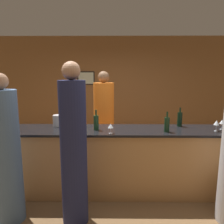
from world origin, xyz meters
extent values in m
plane|color=brown|center=(0.00, 0.00, 0.00)|extent=(14.00, 14.00, 0.00)
cube|color=brown|center=(0.00, 2.49, 1.40)|extent=(8.00, 0.06, 2.80)
cube|color=black|center=(-0.81, 2.45, 1.75)|extent=(0.44, 0.02, 0.34)
cube|color=#B7C6B2|center=(-0.81, 2.44, 1.75)|extent=(0.39, 0.00, 0.29)
cube|color=#B27F4C|center=(0.00, 0.00, 0.50)|extent=(3.30, 0.61, 0.99)
cube|color=black|center=(0.00, 0.00, 1.01)|extent=(3.36, 0.67, 0.04)
cylinder|color=orange|center=(-0.28, 0.86, 0.85)|extent=(0.39, 0.39, 1.70)
sphere|color=brown|center=(-0.28, 0.86, 1.81)|extent=(0.21, 0.21, 0.21)
cylinder|color=#1E234C|center=(-0.57, -0.72, 0.90)|extent=(0.32, 0.32, 1.80)
sphere|color=#A37556|center=(-0.57, -0.72, 1.90)|extent=(0.21, 0.21, 0.21)
cylinder|color=#4C6B93|center=(-1.41, -0.71, 0.84)|extent=(0.35, 0.35, 1.68)
sphere|color=#A37556|center=(-1.41, -0.71, 1.78)|extent=(0.20, 0.20, 0.20)
cylinder|color=black|center=(0.69, -0.14, 1.14)|extent=(0.08, 0.08, 0.21)
cylinder|color=black|center=(0.69, -0.14, 1.29)|extent=(0.03, 0.03, 0.09)
cylinder|color=black|center=(0.98, 0.20, 1.14)|extent=(0.08, 0.08, 0.23)
cylinder|color=black|center=(0.98, 0.20, 1.30)|extent=(0.03, 0.03, 0.08)
cylinder|color=#19381E|center=(-0.35, -0.04, 1.14)|extent=(0.08, 0.08, 0.22)
cylinder|color=#19381E|center=(-0.35, -0.04, 1.29)|extent=(0.03, 0.03, 0.09)
cylinder|color=silver|center=(-0.99, 0.21, 1.12)|extent=(0.17, 0.17, 0.18)
cylinder|color=silver|center=(-0.13, -0.24, 1.03)|extent=(0.05, 0.05, 0.00)
cylinder|color=silver|center=(-0.13, -0.24, 1.07)|extent=(0.01, 0.01, 0.08)
cone|color=silver|center=(-0.13, -0.24, 1.14)|extent=(0.08, 0.08, 0.06)
cylinder|color=silver|center=(1.43, -0.10, 1.03)|extent=(0.05, 0.05, 0.00)
cylinder|color=silver|center=(1.43, -0.10, 1.08)|extent=(0.01, 0.01, 0.09)
cone|color=silver|center=(1.43, -0.10, 1.16)|extent=(0.08, 0.08, 0.07)
cylinder|color=silver|center=(1.56, 0.00, 1.03)|extent=(0.05, 0.05, 0.00)
cylinder|color=silver|center=(1.56, 0.00, 1.08)|extent=(0.01, 0.01, 0.08)
cone|color=silver|center=(1.56, 0.00, 1.15)|extent=(0.08, 0.08, 0.06)
camera|label=1|loc=(-0.07, -3.25, 1.88)|focal=35.00mm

